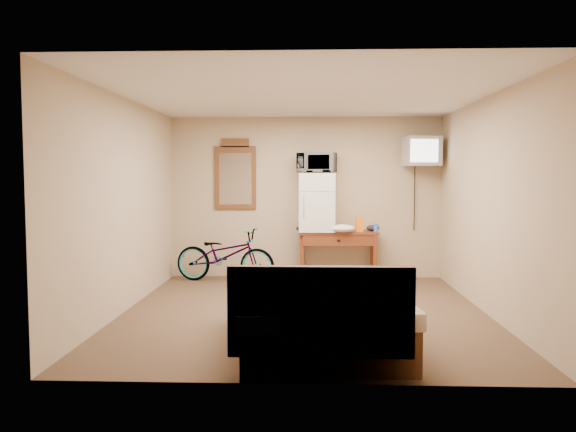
{
  "coord_description": "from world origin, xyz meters",
  "views": [
    {
      "loc": [
        0.05,
        -6.47,
        1.57
      ],
      "look_at": [
        -0.21,
        0.51,
        1.09
      ],
      "focal_mm": 35.0,
      "sensor_mm": 36.0,
      "label": 1
    }
  ],
  "objects_px": {
    "mini_fridge": "(317,202)",
    "bed": "(318,316)",
    "desk": "(338,240)",
    "microwave": "(317,163)",
    "crt_television": "(421,151)",
    "wall_mirror": "(235,175)",
    "blue_cup": "(376,228)",
    "bicycle": "(225,255)"
  },
  "relations": [
    {
      "from": "mini_fridge",
      "to": "bicycle",
      "type": "xyz_separation_m",
      "value": [
        -1.37,
        -0.22,
        -0.79
      ]
    },
    {
      "from": "bicycle",
      "to": "microwave",
      "type": "bearing_deg",
      "value": -68.36
    },
    {
      "from": "microwave",
      "to": "blue_cup",
      "type": "xyz_separation_m",
      "value": [
        0.89,
        -0.07,
        -0.97
      ]
    },
    {
      "from": "blue_cup",
      "to": "crt_television",
      "type": "xyz_separation_m",
      "value": [
        0.67,
        0.05,
        1.14
      ]
    },
    {
      "from": "microwave",
      "to": "bed",
      "type": "relative_size",
      "value": 0.27
    },
    {
      "from": "mini_fridge",
      "to": "crt_television",
      "type": "bearing_deg",
      "value": -0.67
    },
    {
      "from": "wall_mirror",
      "to": "blue_cup",
      "type": "bearing_deg",
      "value": -8.05
    },
    {
      "from": "desk",
      "to": "microwave",
      "type": "relative_size",
      "value": 2.16
    },
    {
      "from": "mini_fridge",
      "to": "bicycle",
      "type": "distance_m",
      "value": 1.6
    },
    {
      "from": "crt_television",
      "to": "bicycle",
      "type": "bearing_deg",
      "value": -176.01
    },
    {
      "from": "crt_television",
      "to": "bicycle",
      "type": "relative_size",
      "value": 0.4
    },
    {
      "from": "wall_mirror",
      "to": "mini_fridge",
      "type": "bearing_deg",
      "value": -10.41
    },
    {
      "from": "desk",
      "to": "bicycle",
      "type": "bearing_deg",
      "value": -173.68
    },
    {
      "from": "bicycle",
      "to": "bed",
      "type": "relative_size",
      "value": 0.75
    },
    {
      "from": "mini_fridge",
      "to": "bed",
      "type": "xyz_separation_m",
      "value": [
        -0.03,
        -3.42,
        -0.89
      ]
    },
    {
      "from": "mini_fridge",
      "to": "bed",
      "type": "distance_m",
      "value": 3.53
    },
    {
      "from": "blue_cup",
      "to": "bicycle",
      "type": "relative_size",
      "value": 0.08
    },
    {
      "from": "microwave",
      "to": "blue_cup",
      "type": "distance_m",
      "value": 1.32
    },
    {
      "from": "mini_fridge",
      "to": "microwave",
      "type": "distance_m",
      "value": 0.6
    },
    {
      "from": "microwave",
      "to": "bed",
      "type": "bearing_deg",
      "value": -79.39
    },
    {
      "from": "mini_fridge",
      "to": "microwave",
      "type": "height_order",
      "value": "microwave"
    },
    {
      "from": "wall_mirror",
      "to": "bicycle",
      "type": "xyz_separation_m",
      "value": [
        -0.1,
        -0.46,
        -1.2
      ]
    },
    {
      "from": "microwave",
      "to": "crt_television",
      "type": "bearing_deg",
      "value": 10.41
    },
    {
      "from": "blue_cup",
      "to": "crt_television",
      "type": "relative_size",
      "value": 0.2
    },
    {
      "from": "microwave",
      "to": "wall_mirror",
      "type": "xyz_separation_m",
      "value": [
        -1.27,
        0.23,
        -0.18
      ]
    },
    {
      "from": "wall_mirror",
      "to": "bicycle",
      "type": "bearing_deg",
      "value": -102.69
    },
    {
      "from": "desk",
      "to": "mini_fridge",
      "type": "distance_m",
      "value": 0.66
    },
    {
      "from": "desk",
      "to": "wall_mirror",
      "type": "bearing_deg",
      "value": 170.44
    },
    {
      "from": "microwave",
      "to": "blue_cup",
      "type": "relative_size",
      "value": 4.53
    },
    {
      "from": "mini_fridge",
      "to": "bed",
      "type": "height_order",
      "value": "mini_fridge"
    },
    {
      "from": "bed",
      "to": "crt_television",
      "type": "bearing_deg",
      "value": 64.95
    },
    {
      "from": "microwave",
      "to": "bicycle",
      "type": "distance_m",
      "value": 1.96
    },
    {
      "from": "desk",
      "to": "microwave",
      "type": "xyz_separation_m",
      "value": [
        -0.32,
        0.04,
        1.17
      ]
    },
    {
      "from": "desk",
      "to": "blue_cup",
      "type": "relative_size",
      "value": 9.76
    },
    {
      "from": "desk",
      "to": "wall_mirror",
      "type": "height_order",
      "value": "wall_mirror"
    },
    {
      "from": "microwave",
      "to": "bicycle",
      "type": "bearing_deg",
      "value": -159.67
    },
    {
      "from": "mini_fridge",
      "to": "bed",
      "type": "bearing_deg",
      "value": -90.48
    },
    {
      "from": "microwave",
      "to": "wall_mirror",
      "type": "relative_size",
      "value": 0.51
    },
    {
      "from": "blue_cup",
      "to": "wall_mirror",
      "type": "xyz_separation_m",
      "value": [
        -2.16,
        0.31,
        0.79
      ]
    },
    {
      "from": "microwave",
      "to": "wall_mirror",
      "type": "bearing_deg",
      "value": -179.31
    },
    {
      "from": "bed",
      "to": "blue_cup",
      "type": "bearing_deg",
      "value": 74.63
    },
    {
      "from": "microwave",
      "to": "bicycle",
      "type": "height_order",
      "value": "microwave"
    }
  ]
}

